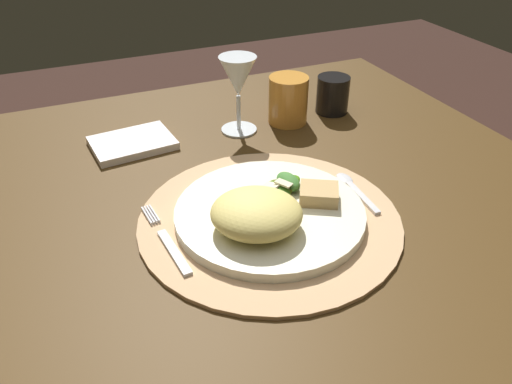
% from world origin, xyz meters
% --- Properties ---
extents(dining_table, '(1.20, 0.93, 0.76)m').
position_xyz_m(dining_table, '(0.00, 0.00, 0.58)').
color(dining_table, '#462E13').
rests_on(dining_table, ground).
extents(placemat, '(0.38, 0.38, 0.01)m').
position_xyz_m(placemat, '(0.07, -0.09, 0.76)').
color(placemat, tan).
rests_on(placemat, dining_table).
extents(dinner_plate, '(0.28, 0.28, 0.02)m').
position_xyz_m(dinner_plate, '(0.07, -0.09, 0.77)').
color(dinner_plate, '#EDE9CD').
rests_on(dinner_plate, placemat).
extents(pasta_serving, '(0.17, 0.16, 0.05)m').
position_xyz_m(pasta_serving, '(0.04, -0.12, 0.81)').
color(pasta_serving, '#E3CC6C').
rests_on(pasta_serving, dinner_plate).
extents(salad_greens, '(0.09, 0.07, 0.03)m').
position_xyz_m(salad_greens, '(0.11, -0.06, 0.79)').
color(salad_greens, '#407731').
rests_on(salad_greens, dinner_plate).
extents(bread_piece, '(0.07, 0.07, 0.02)m').
position_xyz_m(bread_piece, '(0.15, -0.10, 0.79)').
color(bread_piece, tan).
rests_on(bread_piece, dinner_plate).
extents(fork, '(0.03, 0.17, 0.00)m').
position_xyz_m(fork, '(-0.08, -0.09, 0.77)').
color(fork, silver).
rests_on(fork, placemat).
extents(spoon, '(0.02, 0.12, 0.01)m').
position_xyz_m(spoon, '(0.23, -0.07, 0.77)').
color(spoon, silver).
rests_on(spoon, placemat).
extents(napkin, '(0.15, 0.12, 0.01)m').
position_xyz_m(napkin, '(-0.06, 0.22, 0.77)').
color(napkin, white).
rests_on(napkin, dining_table).
extents(wine_glass, '(0.07, 0.07, 0.15)m').
position_xyz_m(wine_glass, '(0.14, 0.20, 0.86)').
color(wine_glass, silver).
rests_on(wine_glass, dining_table).
extents(amber_tumbler, '(0.08, 0.08, 0.09)m').
position_xyz_m(amber_tumbler, '(0.25, 0.20, 0.81)').
color(amber_tumbler, orange).
rests_on(amber_tumbler, dining_table).
extents(dark_tumbler, '(0.07, 0.07, 0.08)m').
position_xyz_m(dark_tumbler, '(0.35, 0.20, 0.80)').
color(dark_tumbler, black).
rests_on(dark_tumbler, dining_table).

